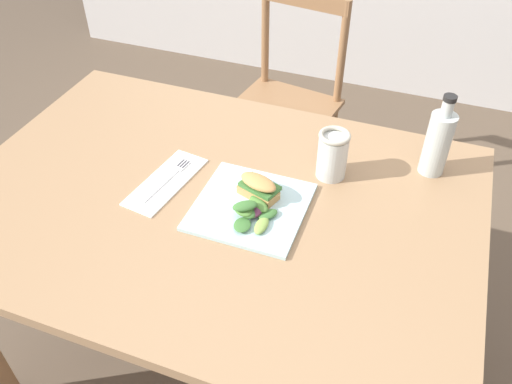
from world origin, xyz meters
The scene contains 10 objects.
ground_plane centered at (0.00, 0.00, 0.00)m, with size 7.92×7.92×0.00m, color brown.
dining_table centered at (-0.01, 0.01, 0.62)m, with size 1.28×0.90×0.74m.
chair_wooden_far centered at (-0.11, 0.92, 0.45)m, with size 0.46×0.46×0.87m.
plate_lunch centered at (0.09, 0.00, 0.74)m, with size 0.26×0.26×0.01m, color silver.
sandwich_half_front centered at (0.09, 0.04, 0.78)m, with size 0.11×0.09×0.06m.
salad_mixed_greens centered at (0.11, -0.03, 0.77)m, with size 0.11×0.13×0.04m.
napkin_folded centered at (-0.15, 0.02, 0.74)m, with size 0.10×0.25×0.00m, color white.
fork_on_napkin centered at (-0.15, 0.03, 0.75)m, with size 0.05×0.19×0.00m.
bottle_cold_brew centered at (0.47, 0.30, 0.82)m, with size 0.06×0.06×0.22m.
mason_jar_iced_tea centered at (0.23, 0.19, 0.80)m, with size 0.08×0.08×0.13m.
Camera 1 is at (0.42, -0.86, 1.60)m, focal length 36.81 mm.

